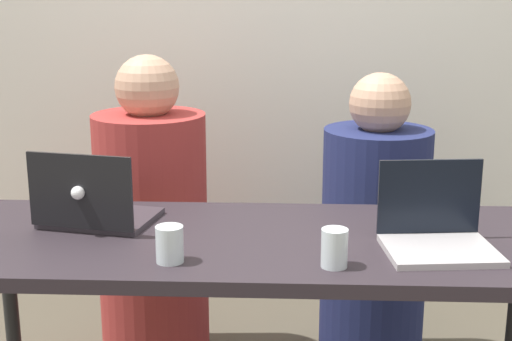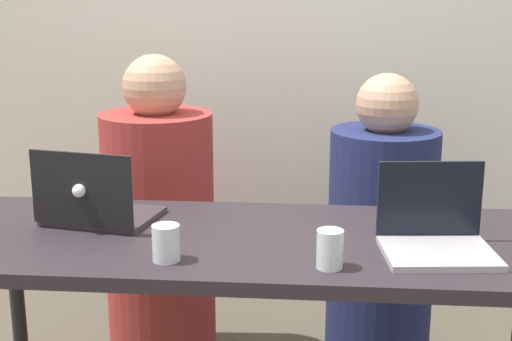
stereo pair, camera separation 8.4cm
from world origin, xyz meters
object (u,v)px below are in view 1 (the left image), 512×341
(person_on_right, at_px, (374,241))
(water_glass_right, at_px, (334,250))
(person_on_left, at_px, (153,231))
(laptop_back_left, at_px, (94,209))
(water_glass_left, at_px, (170,247))
(laptop_front_right, at_px, (436,231))

(person_on_right, xyz_separation_m, water_glass_right, (-0.21, -0.85, 0.28))
(person_on_left, height_order, water_glass_right, person_on_left)
(laptop_back_left, height_order, water_glass_left, laptop_back_left)
(laptop_back_left, bearing_deg, water_glass_left, 145.13)
(person_on_left, relative_size, water_glass_right, 12.00)
(person_on_left, distance_m, laptop_back_left, 0.61)
(water_glass_left, xyz_separation_m, water_glass_right, (0.43, -0.01, 0.00))
(person_on_left, bearing_deg, person_on_right, 168.27)
(laptop_front_right, height_order, water_glass_right, laptop_front_right)
(person_on_right, distance_m, water_glass_right, 0.92)
(person_on_right, distance_m, laptop_front_right, 0.76)
(person_on_left, xyz_separation_m, person_on_right, (0.85, -0.00, -0.03))
(person_on_left, distance_m, water_glass_left, 0.90)
(laptop_front_right, xyz_separation_m, water_glass_right, (-0.29, -0.15, -0.01))
(laptop_front_right, xyz_separation_m, water_glass_left, (-0.71, -0.13, -0.01))
(person_on_left, xyz_separation_m, laptop_front_right, (0.92, -0.70, 0.26))
(laptop_back_left, bearing_deg, water_glass_right, 168.06)
(water_glass_right, bearing_deg, laptop_back_left, 156.89)
(person_on_right, height_order, laptop_back_left, person_on_right)
(person_on_right, relative_size, laptop_back_left, 3.16)
(person_on_left, distance_m, water_glass_right, 1.09)
(person_on_right, distance_m, laptop_back_left, 1.10)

